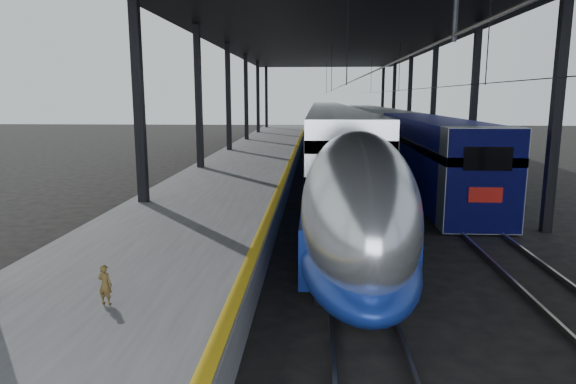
{
  "coord_description": "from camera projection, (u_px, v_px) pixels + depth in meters",
  "views": [
    {
      "loc": [
        0.91,
        -14.3,
        5.02
      ],
      "look_at": [
        0.02,
        1.93,
        2.0
      ],
      "focal_mm": 32.0,
      "sensor_mm": 36.0,
      "label": 1
    }
  ],
  "objects": [
    {
      "name": "yellow_strip",
      "position": [
        292.0,
        158.0,
        34.49
      ],
      "size": [
        0.3,
        80.0,
        0.01
      ],
      "primitive_type": "cube",
      "color": "gold",
      "rests_on": "platform"
    },
    {
      "name": "ground",
      "position": [
        284.0,
        271.0,
        15.0
      ],
      "size": [
        160.0,
        160.0,
        0.0
      ],
      "primitive_type": "plane",
      "color": "black",
      "rests_on": "ground"
    },
    {
      "name": "rails",
      "position": [
        369.0,
        172.0,
        34.38
      ],
      "size": [
        6.52,
        80.0,
        0.16
      ],
      "color": "slate",
      "rests_on": "ground"
    },
    {
      "name": "platform",
      "position": [
        251.0,
        165.0,
        34.74
      ],
      "size": [
        6.0,
        80.0,
        1.0
      ],
      "primitive_type": "cube",
      "color": "#4C4C4F",
      "rests_on": "ground"
    },
    {
      "name": "child",
      "position": [
        105.0,
        285.0,
        10.03
      ],
      "size": [
        0.33,
        0.25,
        0.81
      ],
      "primitive_type": "imported",
      "rotation": [
        0.0,
        0.0,
        2.92
      ],
      "color": "#4E3A1A",
      "rests_on": "platform"
    },
    {
      "name": "canopy",
      "position": [
        333.0,
        32.0,
        32.87
      ],
      "size": [
        18.0,
        75.0,
        9.47
      ],
      "color": "black",
      "rests_on": "ground"
    },
    {
      "name": "tgv_train",
      "position": [
        330.0,
        136.0,
        40.23
      ],
      "size": [
        3.02,
        65.2,
        4.33
      ],
      "color": "silver",
      "rests_on": "ground"
    },
    {
      "name": "second_train",
      "position": [
        386.0,
        132.0,
        45.14
      ],
      "size": [
        2.86,
        56.05,
        3.94
      ],
      "color": "navy",
      "rests_on": "ground"
    }
  ]
}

